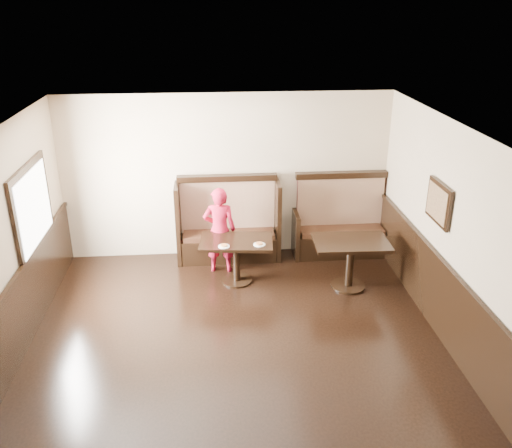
{
  "coord_description": "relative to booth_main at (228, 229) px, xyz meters",
  "views": [
    {
      "loc": [
        -0.26,
        -5.23,
        4.22
      ],
      "look_at": [
        0.39,
        2.35,
        1.0
      ],
      "focal_mm": 38.0,
      "sensor_mm": 36.0,
      "label": 1
    }
  ],
  "objects": [
    {
      "name": "booth_neighbor",
      "position": [
        1.95,
        -0.0,
        -0.05
      ],
      "size": [
        1.65,
        0.72,
        1.45
      ],
      "color": "black",
      "rests_on": "ground"
    },
    {
      "name": "table_main",
      "position": [
        0.09,
        -0.9,
        0.02
      ],
      "size": [
        1.19,
        0.81,
        0.72
      ],
      "rotation": [
        0.0,
        0.0,
        -0.1
      ],
      "color": "black",
      "rests_on": "ground"
    },
    {
      "name": "pizza_plate_left",
      "position": [
        -0.11,
        -1.11,
        0.2
      ],
      "size": [
        0.18,
        0.18,
        0.03
      ],
      "color": "white",
      "rests_on": "table_main"
    },
    {
      "name": "child",
      "position": [
        -0.16,
        -0.5,
        0.2
      ],
      "size": [
        0.55,
        0.39,
        1.45
      ],
      "primitive_type": "imported",
      "rotation": [
        0.0,
        0.0,
        3.06
      ],
      "color": "#A9122C",
      "rests_on": "ground"
    },
    {
      "name": "booth_main",
      "position": [
        0.0,
        0.0,
        0.0
      ],
      "size": [
        1.75,
        0.72,
        1.45
      ],
      "color": "black",
      "rests_on": "ground"
    },
    {
      "name": "room_shell",
      "position": [
        -0.3,
        -3.01,
        0.14
      ],
      "size": [
        7.0,
        7.0,
        7.0
      ],
      "color": "#BFAA8B",
      "rests_on": "ground"
    },
    {
      "name": "pizza_plate_right",
      "position": [
        0.43,
        -1.09,
        0.2
      ],
      "size": [
        0.18,
        0.18,
        0.03
      ],
      "color": "white",
      "rests_on": "table_main"
    },
    {
      "name": "table_neighbor",
      "position": [
        1.82,
        -1.23,
        0.06
      ],
      "size": [
        1.15,
        0.78,
        0.79
      ],
      "rotation": [
        0.0,
        0.0,
        -0.03
      ],
      "color": "black",
      "rests_on": "ground"
    },
    {
      "name": "ground",
      "position": [
        0.0,
        -3.3,
        -0.53
      ],
      "size": [
        7.0,
        7.0,
        0.0
      ],
      "primitive_type": "plane",
      "color": "black",
      "rests_on": "ground"
    }
  ]
}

